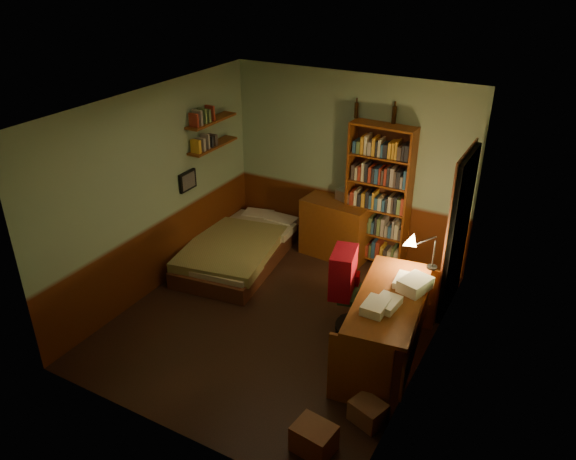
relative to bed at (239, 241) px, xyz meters
The scene contains 24 objects.
floor 1.57m from the bed, 39.18° to the right, with size 3.50×4.00×0.02m, color black.
ceiling 2.77m from the bed, 39.18° to the right, with size 3.50×4.00×0.02m, color silver.
wall_back 1.87m from the bed, 41.15° to the left, with size 3.50×0.02×2.60m, color gray.
wall_left 1.50m from the bed, 120.44° to the right, with size 0.02×4.00×2.60m, color gray.
wall_right 3.26m from the bed, 18.20° to the right, with size 0.02×4.00×2.60m, color gray.
wall_front 3.36m from the bed, 68.23° to the right, with size 3.50×0.02×2.60m, color gray.
doorway 3.01m from the bed, ahead, with size 0.06×0.90×2.00m, color black.
door_trim 2.98m from the bed, ahead, with size 0.02×0.98×2.08m, color #452112.
bed is the anchor object (origin of this frame).
dresser 1.39m from the bed, 35.03° to the left, with size 0.95×0.48×0.85m, color #683111.
mini_stereo 1.66m from the bed, 36.75° to the left, with size 0.28×0.21×0.15m, color #B2B2B7.
bookshelf 2.04m from the bed, 27.37° to the left, with size 0.86×0.27×2.01m, color #683111.
bottle_left 2.42m from the bed, 37.91° to the left, with size 0.05×0.05×0.21m, color black.
bottle_right 2.73m from the bed, 28.95° to the left, with size 0.06×0.06×0.22m, color black.
desk 2.80m from the bed, 22.47° to the right, with size 0.65×1.57×0.84m, color #683111.
paper_stack 2.95m from the bed, 16.83° to the right, with size 0.25×0.34×0.13m, color silver.
desk_lamp 2.94m from the bed, ahead, with size 0.18×0.18×0.60m, color black.
office_chair 2.22m from the bed, 18.14° to the right, with size 0.48×0.43×0.97m, color #2B4D2D.
red_jacket 2.20m from the bed, 20.36° to the right, with size 0.25×0.46×0.54m, color #B50C1D.
wall_shelf_lower 1.38m from the bed, 163.89° to the left, with size 0.20×0.90×0.03m, color #683111.
wall_shelf_upper 1.71m from the bed, 163.89° to the left, with size 0.20×0.90×0.03m, color #683111.
framed_picture 1.15m from the bed, 145.08° to the right, with size 0.04×0.32×0.26m, color black.
cardboard_box_a 3.52m from the bed, 45.83° to the right, with size 0.36×0.29×0.27m, color brown.
cardboard_box_b 3.39m from the bed, 35.67° to the right, with size 0.31×0.26×0.22m, color brown.
Camera 1 is at (2.80, -4.81, 4.08)m, focal length 35.00 mm.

